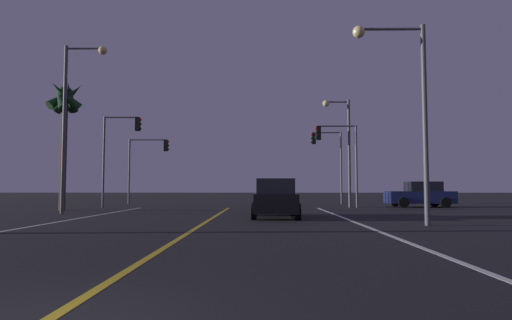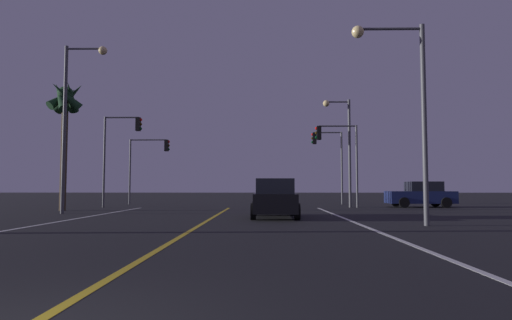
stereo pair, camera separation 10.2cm
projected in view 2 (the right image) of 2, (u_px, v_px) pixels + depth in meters
lane_edge_right at (383, 233)px, 12.54m from camera, size 0.16×30.27×0.01m
lane_center_divider at (187, 233)px, 12.65m from camera, size 0.16×30.27×0.01m
car_crossing_side at (421, 195)px, 28.85m from camera, size 4.30×2.02×1.70m
car_lead_same_lane at (275, 199)px, 19.05m from camera, size 2.02×4.30×1.70m
traffic_light_near_right at (337, 147)px, 28.36m from camera, size 2.78×0.36×5.38m
traffic_light_near_left at (121, 141)px, 28.66m from camera, size 2.54×0.36×5.99m
traffic_light_far_right at (328, 151)px, 33.85m from camera, size 2.43×0.36×5.65m
traffic_light_far_left at (150, 156)px, 34.11m from camera, size 3.19×0.36×5.10m
street_lamp_right_near at (405, 94)px, 15.34m from camera, size 2.59×0.44×7.13m
street_lamp_left_mid at (74, 107)px, 22.11m from camera, size 2.20×0.44×8.59m
street_lamp_right_far at (343, 138)px, 28.73m from camera, size 1.82×0.44×7.15m
palm_tree_left_mid at (65, 106)px, 24.94m from camera, size 2.31×2.21×7.56m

